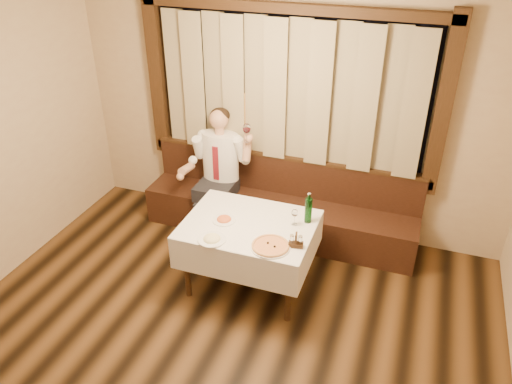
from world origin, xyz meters
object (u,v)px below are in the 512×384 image
(pasta_red, at_px, (224,218))
(pasta_cream, at_px, (212,237))
(banquette, at_px, (279,209))
(pizza, at_px, (270,246))
(dining_table, at_px, (249,232))
(cruet_caddy, at_px, (296,242))
(green_bottle, at_px, (308,210))
(seated_man, at_px, (218,163))

(pasta_red, distance_m, pasta_cream, 0.34)
(banquette, height_order, pasta_red, banquette)
(pasta_red, bearing_deg, pizza, -25.10)
(banquette, bearing_deg, dining_table, -90.00)
(cruet_caddy, bearing_deg, pizza, -166.66)
(banquette, distance_m, pasta_cream, 1.50)
(dining_table, bearing_deg, banquette, 90.00)
(banquette, relative_size, green_bottle, 9.92)
(green_bottle, height_order, cruet_caddy, green_bottle)
(pasta_cream, distance_m, cruet_caddy, 0.77)
(banquette, bearing_deg, green_bottle, -56.58)
(pasta_red, distance_m, cruet_caddy, 0.80)
(banquette, height_order, pasta_cream, banquette)
(pizza, relative_size, seated_man, 0.25)
(pasta_red, relative_size, seated_man, 0.16)
(pizza, height_order, pasta_cream, pasta_cream)
(pizza, relative_size, green_bottle, 1.13)
(dining_table, height_order, cruet_caddy, cruet_caddy)
(green_bottle, xyz_separation_m, seated_man, (-1.25, 0.71, -0.04))
(dining_table, height_order, pizza, pizza)
(dining_table, relative_size, green_bottle, 3.94)
(banquette, xyz_separation_m, seated_man, (-0.72, -0.09, 0.54))
(pizza, xyz_separation_m, green_bottle, (0.21, 0.52, 0.12))
(pizza, bearing_deg, pasta_red, 154.90)
(pizza, xyz_separation_m, cruet_caddy, (0.21, 0.09, 0.03))
(dining_table, bearing_deg, pasta_cream, -120.72)
(pizza, distance_m, green_bottle, 0.58)
(banquette, bearing_deg, cruet_caddy, -66.79)
(pizza, bearing_deg, green_bottle, 67.87)
(pasta_cream, relative_size, cruet_caddy, 1.84)
(banquette, distance_m, cruet_caddy, 1.43)
(banquette, relative_size, seated_man, 2.17)
(pasta_red, bearing_deg, pasta_cream, -86.16)
(pasta_red, bearing_deg, green_bottle, 18.25)
(green_bottle, bearing_deg, dining_table, -157.42)
(dining_table, distance_m, pasta_cream, 0.46)
(cruet_caddy, bearing_deg, banquette, 103.74)
(dining_table, bearing_deg, seated_man, 127.77)
(dining_table, xyz_separation_m, cruet_caddy, (0.53, -0.21, 0.16))
(banquette, bearing_deg, pasta_cream, -99.14)
(green_bottle, bearing_deg, banquette, 123.42)
(green_bottle, distance_m, seated_man, 1.44)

